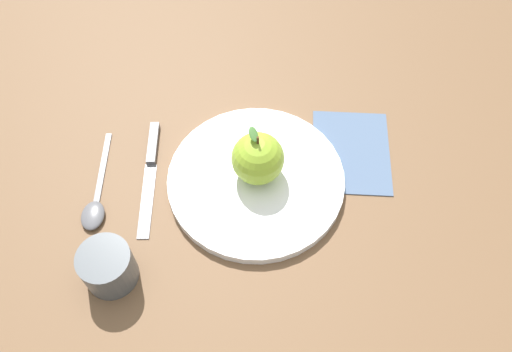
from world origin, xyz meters
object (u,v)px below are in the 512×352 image
(spoon, at_px, (95,204))
(knife, at_px, (150,167))
(cup, at_px, (107,266))
(apple, at_px, (258,158))
(dinner_plate, at_px, (256,180))
(linen_napkin, at_px, (351,151))

(spoon, bearing_deg, knife, -86.01)
(cup, bearing_deg, apple, -89.28)
(apple, xyz_separation_m, spoon, (0.11, 0.22, -0.05))
(cup, height_order, knife, cup)
(knife, distance_m, spoon, 0.10)
(cup, bearing_deg, spoon, -16.96)
(dinner_plate, distance_m, spoon, 0.24)
(dinner_plate, height_order, spoon, dinner_plate)
(apple, bearing_deg, spoon, 63.69)
(apple, height_order, spoon, apple)
(linen_napkin, bearing_deg, cup, 83.15)
(dinner_plate, relative_size, linen_napkin, 1.70)
(dinner_plate, relative_size, cup, 3.72)
(cup, xyz_separation_m, linen_napkin, (-0.05, -0.40, -0.03))
(cup, bearing_deg, linen_napkin, -96.85)
(dinner_plate, bearing_deg, cup, 89.59)
(knife, height_order, spoon, spoon)
(apple, distance_m, linen_napkin, 0.17)
(dinner_plate, bearing_deg, apple, -54.79)
(apple, distance_m, knife, 0.18)
(apple, xyz_separation_m, linen_napkin, (-0.05, -0.15, -0.05))
(cup, distance_m, spoon, 0.12)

